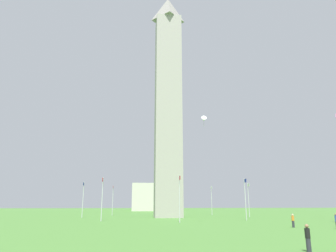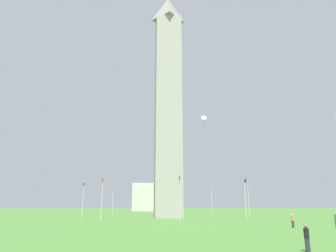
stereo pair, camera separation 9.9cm
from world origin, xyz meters
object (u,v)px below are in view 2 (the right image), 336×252
at_px(flagpole_w, 83,198).
at_px(person_orange_shirt, 293,221).
at_px(flagpole_nw, 102,197).
at_px(person_black_shirt, 307,238).
at_px(flagpole_e, 249,198).
at_px(distant_building, 153,197).
at_px(person_blue_shirt, 336,221).
at_px(kite_white_delta, 204,119).
at_px(flagpole_sw, 113,199).
at_px(flagpole_se, 212,199).
at_px(flagpole_ne, 245,197).
at_px(flagpole_n, 179,196).
at_px(flagpole_s, 161,199).
at_px(obelisk_monument, 168,98).

height_order(flagpole_w, person_orange_shirt, flagpole_w).
distance_m(flagpole_nw, person_black_shirt, 38.85).
relative_size(flagpole_e, flagpole_w, 1.00).
relative_size(flagpole_w, distant_building, 0.34).
bearing_deg(person_blue_shirt, flagpole_w, 26.07).
bearing_deg(flagpole_e, kite_white_delta, -33.23).
relative_size(flagpole_sw, flagpole_w, 1.00).
height_order(flagpole_se, flagpole_w, same).
xyz_separation_m(flagpole_sw, distant_building, (-49.64, 12.50, 1.20)).
relative_size(person_blue_shirt, kite_white_delta, 1.06).
distance_m(flagpole_e, flagpole_w, 35.46).
bearing_deg(flagpole_ne, flagpole_n, -67.50).
relative_size(flagpole_sw, distant_building, 0.34).
bearing_deg(flagpole_nw, flagpole_e, 112.50).
xyz_separation_m(flagpole_ne, flagpole_se, (-25.08, 0.00, 0.00)).
bearing_deg(flagpole_s, flagpole_n, -0.00).
xyz_separation_m(person_blue_shirt, distant_building, (-93.31, -16.88, 4.33)).
bearing_deg(flagpole_sw, flagpole_ne, 45.00).
bearing_deg(distant_building, flagpole_w, -15.88).
height_order(flagpole_e, person_orange_shirt, flagpole_e).
bearing_deg(flagpole_ne, person_black_shirt, -13.93).
bearing_deg(person_orange_shirt, person_black_shirt, 120.52).
bearing_deg(flagpole_w, obelisk_monument, 90.21).
height_order(obelisk_monument, person_orange_shirt, obelisk_monument).
distance_m(flagpole_sw, flagpole_nw, 25.08).
height_order(flagpole_s, person_orange_shirt, flagpole_s).
bearing_deg(person_orange_shirt, obelisk_monument, -10.84).
relative_size(flagpole_s, distant_building, 0.34).
xyz_separation_m(flagpole_s, person_blue_shirt, (48.86, 16.84, -3.14)).
height_order(flagpole_n, person_blue_shirt, flagpole_n).
relative_size(person_blue_shirt, person_orange_shirt, 1.07).
relative_size(flagpole_e, person_black_shirt, 4.43).
bearing_deg(flagpole_n, person_orange_shirt, 48.61).
bearing_deg(flagpole_s, person_orange_shirt, 15.15).
relative_size(flagpole_s, person_black_shirt, 4.43).
bearing_deg(person_black_shirt, kite_white_delta, -31.35).
relative_size(flagpole_ne, kite_white_delta, 4.39).
bearing_deg(flagpole_e, flagpole_se, -157.50).
distance_m(flagpole_e, person_black_shirt, 49.72).
bearing_deg(flagpole_se, kite_white_delta, -15.01).
distance_m(flagpole_se, person_black_shirt, 60.88).
distance_m(flagpole_ne, kite_white_delta, 17.57).
xyz_separation_m(flagpole_n, flagpole_s, (-35.46, 0.00, 0.00)).
xyz_separation_m(flagpole_n, flagpole_e, (-17.73, 17.73, 0.00)).
bearing_deg(flagpole_s, person_black_shirt, 3.36).
height_order(person_orange_shirt, person_black_shirt, person_black_shirt).
xyz_separation_m(person_blue_shirt, person_black_shirt, (16.50, -13.01, -0.06)).
bearing_deg(flagpole_w, flagpole_ne, 67.50).
bearing_deg(flagpole_nw, flagpole_sw, 180.00).
height_order(person_black_shirt, kite_white_delta, kite_white_delta).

